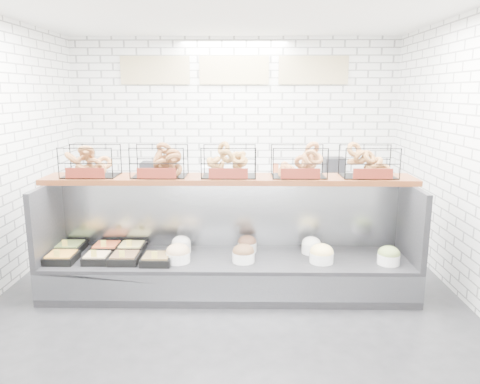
{
  "coord_description": "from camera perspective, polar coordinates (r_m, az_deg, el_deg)",
  "views": [
    {
      "loc": [
        0.19,
        -4.58,
        2.18
      ],
      "look_at": [
        0.12,
        0.45,
        1.1
      ],
      "focal_mm": 35.0,
      "sensor_mm": 36.0,
      "label": 1
    }
  ],
  "objects": [
    {
      "name": "display_case",
      "position": [
        5.26,
        -1.65,
        -8.49
      ],
      "size": [
        4.0,
        0.9,
        1.2
      ],
      "color": "black",
      "rests_on": "ground"
    },
    {
      "name": "prep_counter",
      "position": [
        7.22,
        -0.74,
        -1.59
      ],
      "size": [
        4.0,
        0.6,
        1.2
      ],
      "color": "#93969B",
      "rests_on": "ground"
    },
    {
      "name": "room_shell",
      "position": [
        5.19,
        -1.35,
        10.78
      ],
      "size": [
        5.02,
        5.51,
        3.01
      ],
      "color": "silver",
      "rests_on": "ground"
    },
    {
      "name": "ground",
      "position": [
        5.07,
        -1.5,
        -13.31
      ],
      "size": [
        5.5,
        5.5,
        0.0
      ],
      "primitive_type": "plane",
      "color": "black",
      "rests_on": "ground"
    },
    {
      "name": "bagel_shelf",
      "position": [
        5.16,
        -1.32,
        3.35
      ],
      "size": [
        4.1,
        0.5,
        0.4
      ],
      "color": "#4F2411",
      "rests_on": "display_case"
    }
  ]
}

